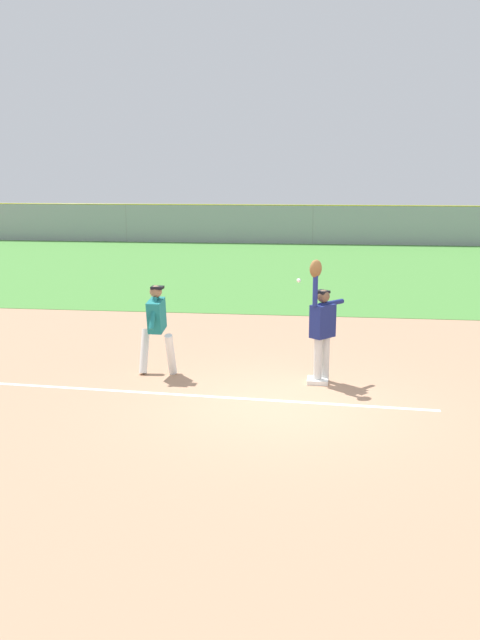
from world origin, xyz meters
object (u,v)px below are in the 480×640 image
(runner, at_px, (157,323))
(parked_car_tan, at_px, (241,226))
(fielder, at_px, (322,323))
(parked_car_white, at_px, (331,227))
(parked_car_blue, at_px, (157,225))
(baseball, at_px, (299,280))
(parked_car_green, at_px, (426,228))
(first_base, at_px, (318,380))

(runner, xyz_separation_m, parked_car_tan, (-2.01, 29.23, -0.32))
(parked_car_tan, bearing_deg, fielder, -83.63)
(parked_car_white, bearing_deg, parked_car_blue, 175.81)
(baseball, height_order, parked_car_white, baseball)
(parked_car_green, bearing_deg, parked_car_tan, -176.36)
(parked_car_blue, height_order, parked_car_tan, same)
(first_base, distance_m, baseball, 1.87)
(parked_car_white, bearing_deg, fielder, -95.78)
(parked_car_tan, distance_m, parked_car_white, 5.50)
(parked_car_blue, bearing_deg, fielder, -69.29)
(runner, bearing_deg, parked_car_white, 84.59)
(baseball, xyz_separation_m, parked_car_blue, (-10.03, 29.15, -1.17))
(parked_car_blue, relative_size, parked_car_green, 0.98)
(first_base, xyz_separation_m, fielder, (0.05, 0.03, 1.08))
(baseball, height_order, parked_car_green, baseball)
(parked_car_tan, relative_size, parked_car_white, 0.99)
(fielder, bearing_deg, parked_car_white, -49.53)
(first_base, bearing_deg, parked_car_white, 89.13)
(parked_car_tan, bearing_deg, parked_car_white, -1.69)
(first_base, xyz_separation_m, runner, (-3.03, 0.15, 0.96))
(parked_car_blue, bearing_deg, runner, -74.74)
(fielder, height_order, parked_car_tan, fielder)
(runner, bearing_deg, baseball, 3.49)
(parked_car_green, bearing_deg, parked_car_blue, -176.52)
(parked_car_white, relative_size, parked_car_green, 1.01)
(runner, relative_size, parked_car_green, 0.38)
(runner, xyz_separation_m, baseball, (2.64, 0.10, 0.85))
(fielder, relative_size, parked_car_tan, 0.51)
(fielder, distance_m, baseball, 0.88)
(fielder, distance_m, parked_car_tan, 29.79)
(fielder, relative_size, parked_car_white, 0.50)
(fielder, bearing_deg, parked_car_green, -60.34)
(parked_car_blue, bearing_deg, parked_car_white, 1.90)
(parked_car_white, bearing_deg, runner, -101.76)
(first_base, distance_m, runner, 3.19)
(runner, relative_size, parked_car_white, 0.38)
(runner, xyz_separation_m, parked_car_blue, (-7.39, 29.25, -0.32))
(first_base, relative_size, parked_car_tan, 0.08)
(parked_car_blue, relative_size, parked_car_white, 0.97)
(first_base, height_order, parked_car_white, parked_car_white)
(parked_car_white, bearing_deg, parked_car_tan, 176.79)
(first_base, xyz_separation_m, parked_car_white, (0.45, 29.55, 0.63))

